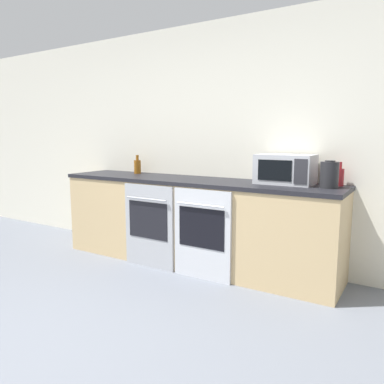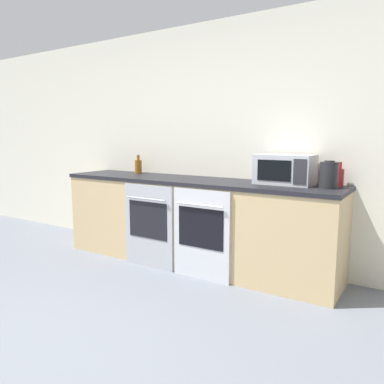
{
  "view_description": "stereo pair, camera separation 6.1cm",
  "coord_description": "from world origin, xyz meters",
  "px_view_note": "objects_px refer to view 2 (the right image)",
  "views": [
    {
      "loc": [
        2.06,
        -1.22,
        1.38
      ],
      "look_at": [
        -0.01,
        2.14,
        0.79
      ],
      "focal_mm": 35.0,
      "sensor_mm": 36.0,
      "label": 1
    },
    {
      "loc": [
        2.11,
        -1.19,
        1.38
      ],
      "look_at": [
        -0.01,
        2.14,
        0.79
      ],
      "focal_mm": 35.0,
      "sensor_mm": 36.0,
      "label": 2
    }
  ],
  "objects_px": {
    "microwave": "(285,169)",
    "bottle_amber": "(138,166)",
    "oven_left": "(149,226)",
    "bottle_red": "(339,177)",
    "kettle": "(329,175)",
    "oven_right": "(201,234)"
  },
  "relations": [
    {
      "from": "microwave",
      "to": "bottle_amber",
      "type": "distance_m",
      "value": 1.84
    },
    {
      "from": "oven_left",
      "to": "bottle_red",
      "type": "bearing_deg",
      "value": 17.67
    },
    {
      "from": "microwave",
      "to": "oven_left",
      "type": "bearing_deg",
      "value": -160.95
    },
    {
      "from": "oven_left",
      "to": "kettle",
      "type": "xyz_separation_m",
      "value": [
        1.72,
        0.37,
        0.6
      ]
    },
    {
      "from": "bottle_red",
      "to": "oven_right",
      "type": "bearing_deg",
      "value": -153.35
    },
    {
      "from": "oven_left",
      "to": "bottle_red",
      "type": "distance_m",
      "value": 1.94
    },
    {
      "from": "oven_right",
      "to": "kettle",
      "type": "height_order",
      "value": "kettle"
    },
    {
      "from": "microwave",
      "to": "bottle_red",
      "type": "bearing_deg",
      "value": 13.73
    },
    {
      "from": "bottle_red",
      "to": "microwave",
      "type": "bearing_deg",
      "value": -166.27
    },
    {
      "from": "microwave",
      "to": "bottle_amber",
      "type": "bearing_deg",
      "value": 178.77
    },
    {
      "from": "microwave",
      "to": "kettle",
      "type": "bearing_deg",
      "value": -10.7
    },
    {
      "from": "oven_left",
      "to": "kettle",
      "type": "height_order",
      "value": "kettle"
    },
    {
      "from": "oven_right",
      "to": "bottle_red",
      "type": "relative_size",
      "value": 4.01
    },
    {
      "from": "oven_left",
      "to": "microwave",
      "type": "xyz_separation_m",
      "value": [
        1.3,
        0.45,
        0.62
      ]
    },
    {
      "from": "oven_right",
      "to": "bottle_red",
      "type": "bearing_deg",
      "value": 26.65
    },
    {
      "from": "oven_left",
      "to": "bottle_amber",
      "type": "bearing_deg",
      "value": 138.15
    },
    {
      "from": "microwave",
      "to": "bottle_red",
      "type": "xyz_separation_m",
      "value": [
        0.47,
        0.11,
        -0.05
      ]
    },
    {
      "from": "oven_left",
      "to": "kettle",
      "type": "bearing_deg",
      "value": 12.13
    },
    {
      "from": "bottle_red",
      "to": "kettle",
      "type": "relative_size",
      "value": 0.91
    },
    {
      "from": "oven_left",
      "to": "microwave",
      "type": "height_order",
      "value": "microwave"
    },
    {
      "from": "bottle_amber",
      "to": "bottle_red",
      "type": "height_order",
      "value": "bottle_amber"
    },
    {
      "from": "oven_right",
      "to": "microwave",
      "type": "bearing_deg",
      "value": 34.51
    }
  ]
}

